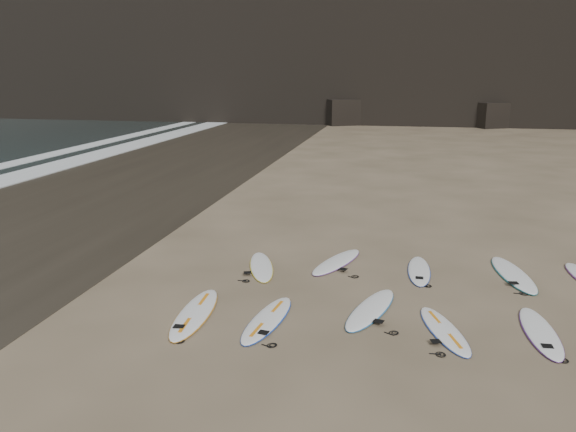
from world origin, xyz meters
name	(u,v)px	position (x,y,z in m)	size (l,w,h in m)	color
ground	(380,316)	(0.00, 0.00, 0.00)	(240.00, 240.00, 0.00)	#897559
wet_sand	(86,194)	(-13.00, 10.00, 0.00)	(12.00, 200.00, 0.01)	#383026
surfboard_0	(195,313)	(-3.95, -0.77, 0.05)	(0.66, 2.74, 0.10)	white
surfboard_1	(267,319)	(-2.34, -0.75, 0.04)	(0.60, 2.50, 0.09)	white
surfboard_2	(371,309)	(-0.22, 0.23, 0.05)	(0.61, 2.56, 0.09)	white
surfboard_3	(444,330)	(1.30, -0.52, 0.04)	(0.55, 2.30, 0.08)	white
surfboard_4	(540,332)	(3.20, -0.22, 0.04)	(0.59, 2.45, 0.09)	white
surfboard_5	(261,266)	(-3.28, 2.46, 0.04)	(0.58, 2.41, 0.09)	white
surfboard_6	(337,262)	(-1.33, 3.24, 0.05)	(0.61, 2.55, 0.09)	white
surfboard_7	(419,270)	(0.88, 2.98, 0.04)	(0.56, 2.32, 0.08)	white
surfboard_8	(513,274)	(3.25, 3.17, 0.05)	(0.67, 2.78, 0.10)	white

